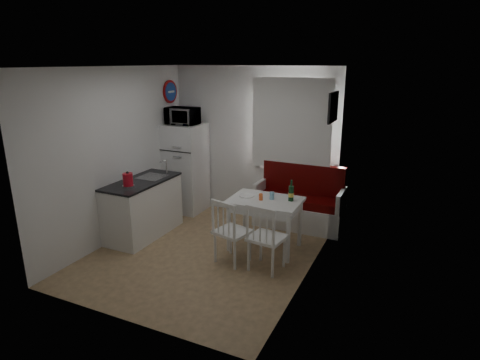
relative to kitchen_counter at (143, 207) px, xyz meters
The scene contains 22 objects.
floor 1.29m from the kitchen_counter, ahead, with size 3.00×3.50×0.02m, color olive.
ceiling 2.46m from the kitchen_counter, ahead, with size 3.00×3.50×0.02m, color white.
wall_back 2.17m from the kitchen_counter, 53.04° to the left, with size 3.00×0.02×2.60m, color white.
wall_front 2.41m from the kitchen_counter, 57.81° to the right, with size 3.00×0.02×2.60m, color white.
wall_left 0.91m from the kitchen_counter, 152.61° to the right, with size 0.02×3.50×2.60m, color white.
wall_right 2.83m from the kitchen_counter, ahead, with size 0.02×3.50×2.60m, color white.
window 2.72m from the kitchen_counter, 39.47° to the left, with size 1.22×0.06×1.47m, color white.
curtain 2.71m from the kitchen_counter, 38.19° to the left, with size 1.35×0.02×1.50m, color white.
kitchen_counter is the anchor object (origin of this frame).
wall_sign 2.15m from the kitchen_counter, 101.80° to the left, with size 0.40×0.40×0.03m, color #193E96.
picture_frame 3.25m from the kitchen_counter, 19.45° to the left, with size 0.04×0.52×0.42m, color black.
bench 2.54m from the kitchen_counter, 32.42° to the left, with size 1.45×0.56×1.04m.
dining_table 1.96m from the kitchen_counter, 10.13° to the left, with size 1.03×0.73×0.76m.
chair_left 1.70m from the kitchen_counter, 10.90° to the right, with size 0.52×0.51×0.49m.
chair_right 2.20m from the kitchen_counter, ahead, with size 0.48×0.47×0.50m.
fridge 1.29m from the kitchen_counter, 89.10° to the left, with size 0.64×0.64×1.60m, color white.
microwave 1.76m from the kitchen_counter, 89.06° to the left, with size 0.54×0.36×0.30m, color white.
kettle 0.67m from the kitchen_counter, 82.18° to the right, with size 0.17×0.17×0.23m, color red.
wine_bottle 2.36m from the kitchen_counter, 11.04° to the left, with size 0.08×0.08×0.31m, color #12391A, non-canonical shape.
drinking_glass_orange 1.93m from the kitchen_counter, ahead, with size 0.06×0.06×0.09m, color orange.
drinking_glass_blue 2.07m from the kitchen_counter, 11.12° to the left, with size 0.07×0.07×0.11m, color #88C8E8.
plate 1.69m from the kitchen_counter, 12.63° to the left, with size 0.22×0.22×0.02m, color white.
Camera 1 is at (2.67, -4.58, 2.67)m, focal length 30.00 mm.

